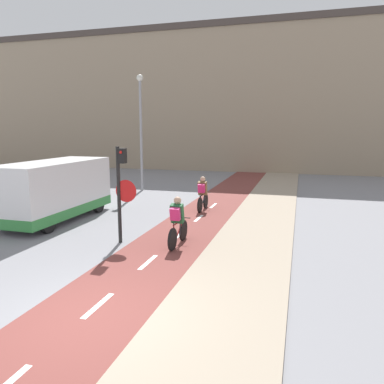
# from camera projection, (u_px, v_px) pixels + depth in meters

# --- Properties ---
(ground_plane) EXTENTS (120.00, 120.00, 0.00)m
(ground_plane) POSITION_uv_depth(u_px,v_px,m) (84.00, 319.00, 6.84)
(ground_plane) COLOR gray
(bike_lane) EXTENTS (2.34, 60.00, 0.02)m
(bike_lane) POSITION_uv_depth(u_px,v_px,m) (84.00, 318.00, 6.84)
(bike_lane) COLOR brown
(bike_lane) RESTS_ON ground_plane
(sidewalk_strip) EXTENTS (2.40, 60.00, 0.05)m
(sidewalk_strip) POSITION_uv_depth(u_px,v_px,m) (210.00, 337.00, 6.18)
(sidewalk_strip) COLOR gray
(sidewalk_strip) RESTS_ON ground_plane
(building_row_background) EXTENTS (60.00, 5.20, 11.64)m
(building_row_background) POSITION_uv_depth(u_px,v_px,m) (257.00, 99.00, 30.97)
(building_row_background) COLOR gray
(building_row_background) RESTS_ON ground_plane
(traffic_light_pole) EXTENTS (0.67, 0.25, 2.92)m
(traffic_light_pole) POSITION_uv_depth(u_px,v_px,m) (121.00, 184.00, 11.10)
(traffic_light_pole) COLOR black
(traffic_light_pole) RESTS_ON ground_plane
(street_lamp_far) EXTENTS (0.36, 0.36, 6.31)m
(street_lamp_far) POSITION_uv_depth(u_px,v_px,m) (141.00, 120.00, 20.48)
(street_lamp_far) COLOR gray
(street_lamp_far) RESTS_ON ground_plane
(cyclist_near) EXTENTS (0.46, 1.67, 1.48)m
(cyclist_near) POSITION_uv_depth(u_px,v_px,m) (177.00, 223.00, 10.99)
(cyclist_near) COLOR black
(cyclist_near) RESTS_ON ground_plane
(cyclist_far) EXTENTS (0.46, 1.60, 1.46)m
(cyclist_far) POSITION_uv_depth(u_px,v_px,m) (203.00, 194.00, 15.74)
(cyclist_far) COLOR black
(cyclist_far) RESTS_ON ground_plane
(van) EXTENTS (1.91, 5.01, 2.23)m
(van) POSITION_uv_depth(u_px,v_px,m) (55.00, 191.00, 14.05)
(van) COLOR silver
(van) RESTS_ON ground_plane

